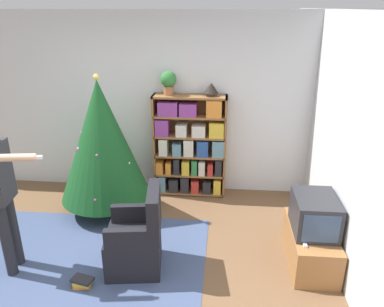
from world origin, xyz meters
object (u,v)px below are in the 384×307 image
at_px(television, 315,214).
at_px(christmas_tree, 102,141).
at_px(armchair, 138,241).
at_px(potted_plant, 168,81).
at_px(bookshelf, 190,147).
at_px(standing_person, 1,188).
at_px(table_lamp, 211,88).

relative_size(television, christmas_tree, 0.31).
bearing_deg(armchair, christmas_tree, -156.99).
relative_size(armchair, potted_plant, 2.80).
bearing_deg(potted_plant, armchair, -93.04).
bearing_deg(bookshelf, television, -46.33).
xyz_separation_m(bookshelf, potted_plant, (-0.30, 0.01, 0.94)).
relative_size(television, armchair, 0.63).
height_order(bookshelf, armchair, bookshelf).
height_order(standing_person, potted_plant, potted_plant).
xyz_separation_m(bookshelf, television, (1.45, -1.52, -0.13)).
bearing_deg(table_lamp, standing_person, -135.75).
bearing_deg(bookshelf, armchair, -102.55).
xyz_separation_m(television, christmas_tree, (-2.55, 0.92, 0.40)).
height_order(christmas_tree, table_lamp, christmas_tree).
height_order(television, christmas_tree, christmas_tree).
relative_size(television, table_lamp, 2.88).
distance_m(bookshelf, standing_person, 2.57).
distance_m(armchair, standing_person, 1.46).
bearing_deg(christmas_tree, table_lamp, 23.90).
distance_m(television, potted_plant, 2.56).
bearing_deg(potted_plant, christmas_tree, -142.44).
bearing_deg(christmas_tree, potted_plant, 37.56).
bearing_deg(table_lamp, bookshelf, -178.15).
distance_m(television, armchair, 1.88).
xyz_separation_m(television, armchair, (-1.85, -0.25, -0.28)).
distance_m(standing_person, potted_plant, 2.48).
height_order(television, table_lamp, table_lamp).
relative_size(armchair, standing_person, 0.57).
bearing_deg(television, bookshelf, 133.67).
height_order(bookshelf, standing_person, standing_person).
relative_size(armchair, table_lamp, 4.60).
bearing_deg(bookshelf, table_lamp, 1.85).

